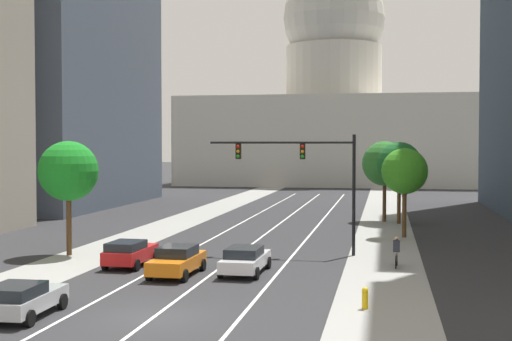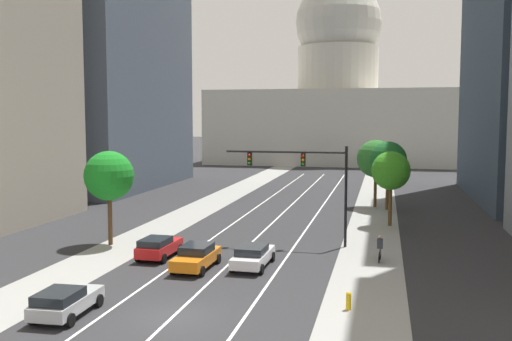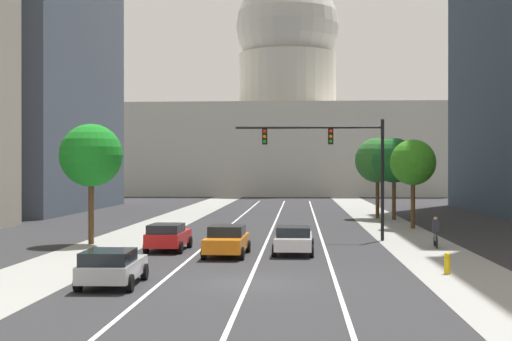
{
  "view_description": "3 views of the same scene",
  "coord_description": "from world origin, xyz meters",
  "px_view_note": "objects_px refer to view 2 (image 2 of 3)",
  "views": [
    {
      "loc": [
        8.86,
        -26.04,
        6.73
      ],
      "look_at": [
        0.29,
        20.37,
        5.01
      ],
      "focal_mm": 49.27,
      "sensor_mm": 36.0,
      "label": 1
    },
    {
      "loc": [
        9.64,
        -25.28,
        9.47
      ],
      "look_at": [
        0.39,
        16.47,
        5.5
      ],
      "focal_mm": 40.71,
      "sensor_mm": 36.0,
      "label": 2
    },
    {
      "loc": [
        1.93,
        -27.78,
        4.39
      ],
      "look_at": [
        -0.31,
        10.36,
        4.28
      ],
      "focal_mm": 51.19,
      "sensor_mm": 36.0,
      "label": 3
    }
  ],
  "objects_px": {
    "capitol_building": "(337,100)",
    "car_orange": "(196,256)",
    "street_tree_far_right": "(376,159)",
    "cyclist": "(380,248)",
    "street_tree_near_right": "(388,160)",
    "car_white": "(253,255)",
    "street_tree_mid_right": "(391,171)",
    "street_tree_mid_left": "(109,176)",
    "car_silver": "(65,301)",
    "car_red": "(159,247)",
    "fire_hydrant": "(349,301)",
    "traffic_signal_mast": "(308,173)"
  },
  "relations": [
    {
      "from": "street_tree_far_right",
      "to": "traffic_signal_mast",
      "type": "bearing_deg",
      "value": -103.09
    },
    {
      "from": "car_white",
      "to": "cyclist",
      "type": "height_order",
      "value": "cyclist"
    },
    {
      "from": "car_silver",
      "to": "car_red",
      "type": "distance_m",
      "value": 11.71
    },
    {
      "from": "car_silver",
      "to": "street_tree_mid_left",
      "type": "xyz_separation_m",
      "value": [
        -5.07,
        14.82,
        4.38
      ]
    },
    {
      "from": "cyclist",
      "to": "street_tree_far_right",
      "type": "distance_m",
      "value": 23.8
    },
    {
      "from": "street_tree_near_right",
      "to": "street_tree_mid_left",
      "type": "bearing_deg",
      "value": -133.53
    },
    {
      "from": "capitol_building",
      "to": "car_orange",
      "type": "xyz_separation_m",
      "value": [
        -1.67,
        -86.93,
        -12.12
      ]
    },
    {
      "from": "car_red",
      "to": "fire_hydrant",
      "type": "distance_m",
      "value": 15.25
    },
    {
      "from": "car_red",
      "to": "traffic_signal_mast",
      "type": "xyz_separation_m",
      "value": [
        9.24,
        6.12,
        4.56
      ]
    },
    {
      "from": "capitol_building",
      "to": "fire_hydrant",
      "type": "distance_m",
      "value": 93.85
    },
    {
      "from": "street_tree_near_right",
      "to": "traffic_signal_mast",
      "type": "bearing_deg",
      "value": -107.73
    },
    {
      "from": "street_tree_near_right",
      "to": "capitol_building",
      "type": "bearing_deg",
      "value": 99.39
    },
    {
      "from": "fire_hydrant",
      "to": "street_tree_near_right",
      "type": "xyz_separation_m",
      "value": [
        1.95,
        32.07,
        4.6
      ]
    },
    {
      "from": "traffic_signal_mast",
      "to": "street_tree_mid_right",
      "type": "relative_size",
      "value": 1.39
    },
    {
      "from": "car_orange",
      "to": "car_silver",
      "type": "height_order",
      "value": "car_orange"
    },
    {
      "from": "capitol_building",
      "to": "car_silver",
      "type": "xyz_separation_m",
      "value": [
        -5.01,
        -96.58,
        -12.16
      ]
    },
    {
      "from": "capitol_building",
      "to": "street_tree_mid_right",
      "type": "distance_m",
      "value": 70.78
    },
    {
      "from": "car_red",
      "to": "street_tree_mid_left",
      "type": "height_order",
      "value": "street_tree_mid_left"
    },
    {
      "from": "capitol_building",
      "to": "cyclist",
      "type": "height_order",
      "value": "capitol_building"
    },
    {
      "from": "street_tree_far_right",
      "to": "street_tree_mid_right",
      "type": "relative_size",
      "value": 1.09
    },
    {
      "from": "street_tree_far_right",
      "to": "car_silver",
      "type": "bearing_deg",
      "value": -110.21
    },
    {
      "from": "car_red",
      "to": "cyclist",
      "type": "bearing_deg",
      "value": -79.37
    },
    {
      "from": "street_tree_near_right",
      "to": "car_white",
      "type": "bearing_deg",
      "value": -108.36
    },
    {
      "from": "capitol_building",
      "to": "street_tree_mid_right",
      "type": "xyz_separation_m",
      "value": [
        10.24,
        -69.57,
        -8.11
      ]
    },
    {
      "from": "street_tree_far_right",
      "to": "street_tree_near_right",
      "type": "distance_m",
      "value": 1.97
    },
    {
      "from": "car_white",
      "to": "fire_hydrant",
      "type": "bearing_deg",
      "value": -136.0
    },
    {
      "from": "street_tree_near_right",
      "to": "car_silver",
      "type": "bearing_deg",
      "value": -112.68
    },
    {
      "from": "street_tree_mid_left",
      "to": "car_red",
      "type": "bearing_deg",
      "value": -31.58
    },
    {
      "from": "car_orange",
      "to": "traffic_signal_mast",
      "type": "height_order",
      "value": "traffic_signal_mast"
    },
    {
      "from": "car_orange",
      "to": "street_tree_near_right",
      "type": "bearing_deg",
      "value": -22.53
    },
    {
      "from": "traffic_signal_mast",
      "to": "street_tree_near_right",
      "type": "height_order",
      "value": "traffic_signal_mast"
    },
    {
      "from": "street_tree_far_right",
      "to": "street_tree_mid_right",
      "type": "distance_m",
      "value": 10.62
    },
    {
      "from": "fire_hydrant",
      "to": "street_tree_near_right",
      "type": "bearing_deg",
      "value": 86.53
    },
    {
      "from": "car_silver",
      "to": "street_tree_mid_left",
      "type": "bearing_deg",
      "value": 17.23
    },
    {
      "from": "street_tree_far_right",
      "to": "cyclist",
      "type": "bearing_deg",
      "value": -88.3
    },
    {
      "from": "car_red",
      "to": "capitol_building",
      "type": "bearing_deg",
      "value": -2.19
    },
    {
      "from": "car_orange",
      "to": "street_tree_mid_right",
      "type": "bearing_deg",
      "value": -33.04
    },
    {
      "from": "car_red",
      "to": "street_tree_mid_left",
      "type": "xyz_separation_m",
      "value": [
        -5.06,
        3.11,
        4.34
      ]
    },
    {
      "from": "street_tree_mid_left",
      "to": "street_tree_mid_right",
      "type": "xyz_separation_m",
      "value": [
        20.32,
        12.19,
        -0.32
      ]
    },
    {
      "from": "street_tree_mid_right",
      "to": "car_orange",
      "type": "bearing_deg",
      "value": -124.46
    },
    {
      "from": "car_silver",
      "to": "street_tree_mid_right",
      "type": "relative_size",
      "value": 0.65
    },
    {
      "from": "car_orange",
      "to": "street_tree_mid_left",
      "type": "relative_size",
      "value": 0.67
    },
    {
      "from": "traffic_signal_mast",
      "to": "street_tree_mid_left",
      "type": "xyz_separation_m",
      "value": [
        -14.3,
        -3.01,
        -0.21
      ]
    },
    {
      "from": "car_orange",
      "to": "street_tree_mid_right",
      "type": "relative_size",
      "value": 0.72
    },
    {
      "from": "street_tree_near_right",
      "to": "street_tree_mid_right",
      "type": "height_order",
      "value": "street_tree_near_right"
    },
    {
      "from": "car_white",
      "to": "car_silver",
      "type": "bearing_deg",
      "value": 149.46
    },
    {
      "from": "car_silver",
      "to": "street_tree_mid_left",
      "type": "distance_m",
      "value": 16.26
    },
    {
      "from": "street_tree_mid_left",
      "to": "car_orange",
      "type": "bearing_deg",
      "value": -31.59
    },
    {
      "from": "car_red",
      "to": "street_tree_near_right",
      "type": "bearing_deg",
      "value": -30.59
    },
    {
      "from": "street_tree_near_right",
      "to": "street_tree_mid_left",
      "type": "relative_size",
      "value": 1.0
    }
  ]
}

